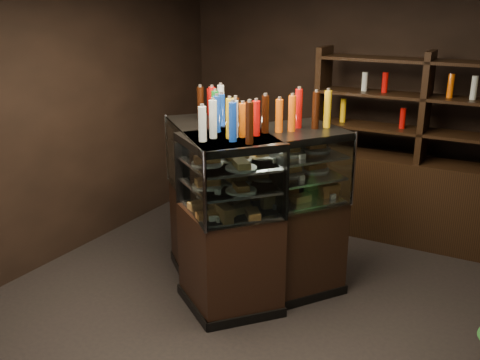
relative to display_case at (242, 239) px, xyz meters
name	(u,v)px	position (x,y,z in m)	size (l,w,h in m)	color
ground	(290,321)	(0.59, -0.25, -0.49)	(5.00, 5.00, 0.00)	black
room_shell	(298,79)	(0.59, -0.25, 1.45)	(5.02, 5.02, 3.01)	black
display_case	(242,239)	(0.00, 0.00, 0.00)	(1.77, 1.49, 1.47)	black
food_display	(242,169)	(0.00, 0.00, 0.64)	(1.34, 1.11, 0.45)	#D3984B
bottles_top	(242,113)	(0.00, 0.00, 1.11)	(1.16, 0.97, 0.30)	yellow
back_shelving	(416,187)	(1.06, 1.80, 0.12)	(2.22, 0.48, 2.00)	black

